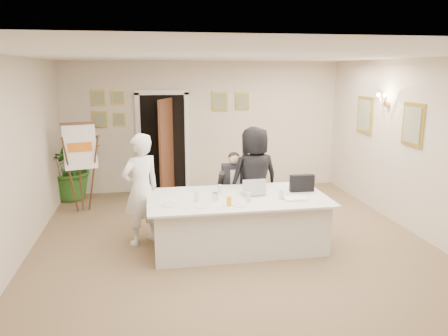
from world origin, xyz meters
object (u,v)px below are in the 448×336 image
standing_man (141,190)px  paper_stack (295,198)px  flip_chart (81,172)px  conference_table (237,221)px  laptop (253,185)px  seated_man (234,188)px  steel_jug (215,196)px  laptop_bag (302,183)px  oj_glass (229,201)px  standing_woman (254,178)px  potted_palm (71,167)px

standing_man → paper_stack: standing_man is taller
flip_chart → paper_stack: size_ratio=5.11×
conference_table → paper_stack: 0.93m
laptop → standing_man: bearing=169.2°
conference_table → standing_man: size_ratio=1.56×
seated_man → steel_jug: size_ratio=11.60×
laptop_bag → oj_glass: laptop_bag is taller
flip_chart → standing_man: (1.11, -1.73, 0.08)m
seated_man → steel_jug: bearing=-119.3°
laptop_bag → standing_man: bearing=175.3°
standing_woman → steel_jug: (-0.79, -0.88, -0.03)m
laptop_bag → seated_man: bearing=137.6°
laptop_bag → paper_stack: bearing=-120.0°
seated_man → standing_man: 1.67m
standing_man → paper_stack: bearing=131.4°
conference_table → potted_palm: 4.20m
conference_table → flip_chart: bearing=140.2°
standing_woman → laptop_bag: size_ratio=4.61×
flip_chart → laptop_bag: (3.56, -1.99, 0.14)m
laptop → paper_stack: 0.68m
potted_palm → paper_stack: bearing=-42.6°
potted_palm → steel_jug: bearing=-51.8°
potted_palm → laptop_bag: size_ratio=3.63×
oj_glass → laptop: bearing=48.6°
conference_table → standing_woman: 1.00m
standing_man → laptop: bearing=138.8°
potted_palm → laptop: 4.30m
flip_chart → conference_table: bearing=-39.8°
standing_woman → oj_glass: size_ratio=13.19×
standing_woman → laptop_bag: bearing=121.4°
laptop_bag → oj_glass: bearing=-155.6°
paper_stack → seated_man: bearing=117.4°
oj_glass → steel_jug: (-0.15, 0.30, -0.01)m
standing_man → steel_jug: 1.16m
paper_stack → steel_jug: (-1.14, 0.17, 0.04)m
seated_man → paper_stack: bearing=-67.4°
flip_chart → steel_jug: size_ratio=15.07×
seated_man → standing_woman: standing_woman is taller
paper_stack → conference_table: bearing=160.0°
laptop → oj_glass: 0.69m
laptop → steel_jug: (-0.60, -0.22, -0.08)m
standing_woman → potted_palm: bearing=-45.7°
flip_chart → potted_palm: size_ratio=1.23×
standing_man → potted_palm: bearing=-93.8°
flip_chart → laptop_bag: flip_chart is taller
flip_chart → standing_woman: bearing=-24.2°
paper_stack → oj_glass: size_ratio=2.49×
oj_glass → potted_palm: bearing=127.3°
standing_woman → potted_palm: (-3.30, 2.30, -0.18)m
seated_man → laptop_bag: bearing=-48.4°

